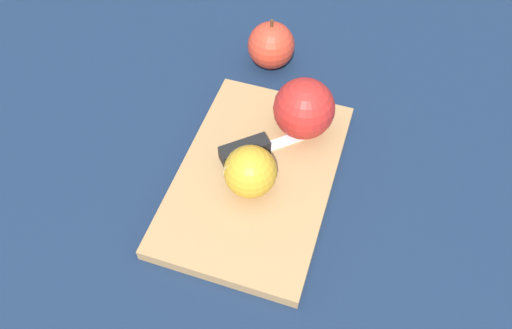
% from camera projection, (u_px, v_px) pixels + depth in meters
% --- Properties ---
extents(ground_plane, '(4.00, 4.00, 0.00)m').
position_uv_depth(ground_plane, '(256.00, 181.00, 0.71)').
color(ground_plane, '#14233D').
extents(cutting_board, '(0.33, 0.21, 0.02)m').
position_uv_depth(cutting_board, '(256.00, 177.00, 0.70)').
color(cutting_board, '#A37A4C').
rests_on(cutting_board, ground_plane).
extents(apple_half_left, '(0.07, 0.07, 0.07)m').
position_uv_depth(apple_half_left, '(248.00, 171.00, 0.65)').
color(apple_half_left, gold).
rests_on(apple_half_left, cutting_board).
extents(apple_half_right, '(0.09, 0.09, 0.09)m').
position_uv_depth(apple_half_right, '(304.00, 109.00, 0.71)').
color(apple_half_right, red).
rests_on(apple_half_right, cutting_board).
extents(knife, '(0.11, 0.13, 0.02)m').
position_uv_depth(knife, '(249.00, 149.00, 0.71)').
color(knife, silver).
rests_on(knife, cutting_board).
extents(apple_whole, '(0.08, 0.08, 0.09)m').
position_uv_depth(apple_whole, '(271.00, 45.00, 0.82)').
color(apple_whole, red).
rests_on(apple_whole, ground_plane).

